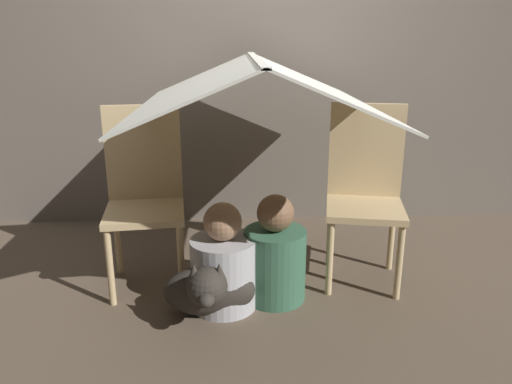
{
  "coord_description": "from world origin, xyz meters",
  "views": [
    {
      "loc": [
        -0.12,
        -2.36,
        1.37
      ],
      "look_at": [
        0.0,
        0.21,
        0.55
      ],
      "focal_mm": 35.0,
      "sensor_mm": 36.0,
      "label": 1
    }
  ],
  "objects": [
    {
      "name": "sheet_canopy",
      "position": [
        0.0,
        0.21,
        1.13
      ],
      "size": [
        1.22,
        1.56,
        0.26
      ],
      "color": "silver"
    },
    {
      "name": "person_second",
      "position": [
        0.09,
        0.05,
        0.24
      ],
      "size": [
        0.33,
        0.33,
        0.58
      ],
      "color": "#38664C",
      "rests_on": "ground_plane"
    },
    {
      "name": "wall_back",
      "position": [
        0.0,
        1.29,
        1.25
      ],
      "size": [
        7.0,
        0.05,
        2.5
      ],
      "color": "#6B6056",
      "rests_on": "ground_plane"
    },
    {
      "name": "chair_left",
      "position": [
        -0.61,
        0.3,
        0.54
      ],
      "size": [
        0.46,
        0.46,
        1.0
      ],
      "rotation": [
        0.0,
        0.0,
        0.11
      ],
      "color": "#D1B27F",
      "rests_on": "ground_plane"
    },
    {
      "name": "chair_right",
      "position": [
        0.62,
        0.3,
        0.54
      ],
      "size": [
        0.49,
        0.49,
        1.0
      ],
      "rotation": [
        0.0,
        0.0,
        -0.19
      ],
      "color": "#D1B27F",
      "rests_on": "ground_plane"
    },
    {
      "name": "person_front",
      "position": [
        -0.18,
        -0.03,
        0.23
      ],
      "size": [
        0.34,
        0.34,
        0.57
      ],
      "color": "#B2B2B7",
      "rests_on": "ground_plane"
    },
    {
      "name": "ground_plane",
      "position": [
        0.0,
        0.0,
        0.0
      ],
      "size": [
        8.8,
        8.8,
        0.0
      ],
      "primitive_type": "plane",
      "color": "brown"
    },
    {
      "name": "dog",
      "position": [
        -0.25,
        -0.16,
        0.17
      ],
      "size": [
        0.46,
        0.4,
        0.37
      ],
      "color": "#332D28",
      "rests_on": "ground_plane"
    }
  ]
}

